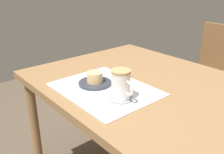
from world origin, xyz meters
The scene contains 7 objects.
dining_table centered at (0.00, 0.00, 0.64)m, with size 1.12×0.87×0.71m.
wooden_chair centered at (-0.04, 0.79, 0.48)m, with size 0.45×0.45×0.87m.
placemat centered at (-0.06, -0.20, 0.72)m, with size 0.45×0.36×0.00m, color white.
pastry_plate centered at (-0.13, -0.21, 0.72)m, with size 0.15×0.15×0.01m, color #333842.
pastry centered at (-0.13, -0.21, 0.75)m, with size 0.07×0.07×0.05m, color #E5BC7F.
coffee_coaster centered at (0.06, -0.21, 0.72)m, with size 0.10×0.10×0.01m, color #99999E.
coffee_mug centered at (0.06, -0.21, 0.78)m, with size 0.11×0.08×0.12m.
Camera 1 is at (0.74, -0.83, 1.19)m, focal length 40.00 mm.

